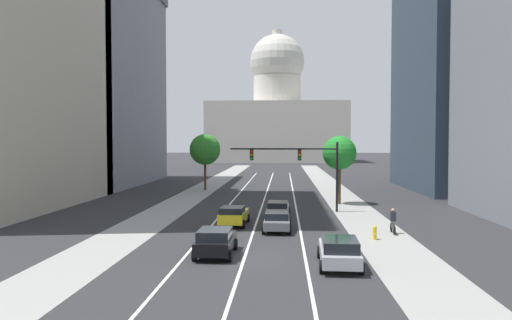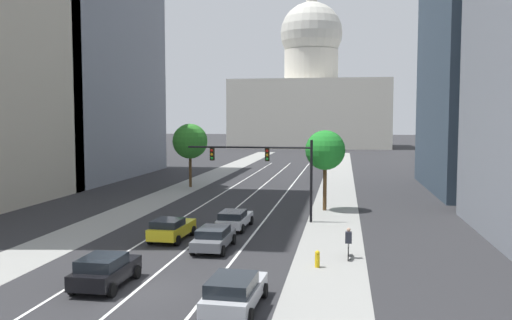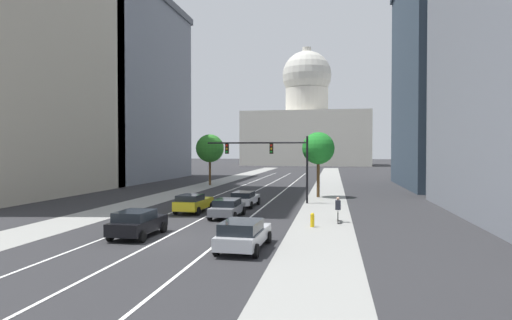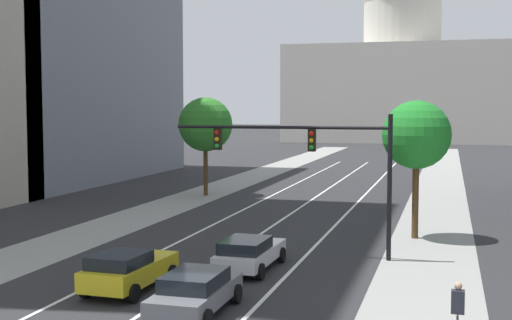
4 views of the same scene
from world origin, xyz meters
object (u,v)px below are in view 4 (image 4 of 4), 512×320
(cyclist, at_px, (458,313))
(street_tree_mid_left, at_px, (205,125))
(traffic_signal_mast, at_px, (315,154))
(street_tree_mid_right, at_px, (416,135))
(capitol_building, at_px, (401,68))
(car_yellow, at_px, (128,269))
(car_gray, at_px, (195,291))
(car_white, at_px, (249,252))

(cyclist, relative_size, street_tree_mid_left, 0.24)
(traffic_signal_mast, height_order, cyclist, traffic_signal_mast)
(street_tree_mid_right, bearing_deg, cyclist, -83.09)
(street_tree_mid_left, bearing_deg, capitol_building, 84.91)
(capitol_building, xyz_separation_m, street_tree_mid_right, (7.66, -103.21, -8.87))
(traffic_signal_mast, xyz_separation_m, street_tree_mid_right, (4.02, 5.49, 0.63))
(capitol_building, xyz_separation_m, car_yellow, (-1.64, -116.10, -13.21))
(car_yellow, bearing_deg, car_gray, -118.56)
(car_gray, bearing_deg, car_white, 0.27)
(capitol_building, distance_m, car_yellow, 116.86)
(capitol_building, relative_size, cyclist, 24.48)
(car_gray, bearing_deg, capitol_building, 1.02)
(capitol_building, height_order, street_tree_mid_right, capitol_building)
(car_white, distance_m, street_tree_mid_right, 11.50)
(car_white, relative_size, street_tree_mid_left, 0.64)
(car_yellow, bearing_deg, cyclist, -100.73)
(traffic_signal_mast, distance_m, street_tree_mid_left, 21.98)
(car_white, distance_m, cyclist, 10.41)
(capitol_building, bearing_deg, car_yellow, -90.81)
(car_yellow, height_order, cyclist, cyclist)
(car_yellow, distance_m, traffic_signal_mast, 9.82)
(car_gray, height_order, traffic_signal_mast, traffic_signal_mast)
(car_gray, relative_size, traffic_signal_mast, 0.45)
(car_gray, distance_m, car_yellow, 3.83)
(car_gray, relative_size, street_tree_mid_left, 0.60)
(car_yellow, distance_m, cyclist, 11.49)
(street_tree_mid_left, bearing_deg, car_yellow, -76.21)
(traffic_signal_mast, distance_m, cyclist, 12.19)
(car_gray, distance_m, traffic_signal_mast, 10.29)
(traffic_signal_mast, xyz_separation_m, street_tree_mid_left, (-11.67, 18.61, 0.74))
(car_white, height_order, street_tree_mid_right, street_tree_mid_right)
(capitol_building, relative_size, car_gray, 9.64)
(traffic_signal_mast, bearing_deg, street_tree_mid_right, 53.78)
(capitol_building, distance_m, traffic_signal_mast, 109.17)
(street_tree_mid_left, bearing_deg, car_gray, -70.95)
(car_gray, relative_size, car_yellow, 0.99)
(traffic_signal_mast, bearing_deg, capitol_building, 91.92)
(capitol_building, xyz_separation_m, cyclist, (9.55, -118.73, -13.13))
(car_white, bearing_deg, traffic_signal_mast, -30.30)
(car_white, distance_m, traffic_signal_mast, 5.37)
(street_tree_mid_right, bearing_deg, car_white, -124.58)
(traffic_signal_mast, bearing_deg, cyclist, -59.54)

